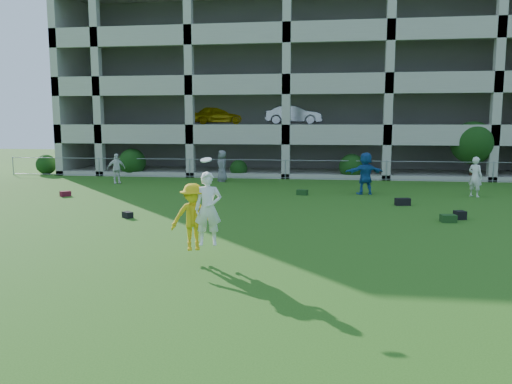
# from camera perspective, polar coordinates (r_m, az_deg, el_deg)

# --- Properties ---
(ground) EXTENTS (100.00, 100.00, 0.00)m
(ground) POSITION_cam_1_polar(r_m,az_deg,el_deg) (11.97, -4.20, -8.58)
(ground) COLOR #235114
(ground) RESTS_ON ground
(bystander_b) EXTENTS (1.06, 0.87, 1.69)m
(bystander_b) POSITION_cam_1_polar(r_m,az_deg,el_deg) (29.24, -15.68, 2.60)
(bystander_b) COLOR white
(bystander_b) RESTS_ON ground
(bystander_c) EXTENTS (0.92, 1.06, 1.83)m
(bystander_c) POSITION_cam_1_polar(r_m,az_deg,el_deg) (29.14, -3.89, 2.99)
(bystander_c) COLOR slate
(bystander_c) RESTS_ON ground
(bystander_d) EXTENTS (1.97, 1.12, 2.02)m
(bystander_d) POSITION_cam_1_polar(r_m,az_deg,el_deg) (24.40, 12.39, 2.11)
(bystander_d) COLOR #21549A
(bystander_d) RESTS_ON ground
(bystander_e) EXTENTS (0.79, 0.80, 1.86)m
(bystander_e) POSITION_cam_1_polar(r_m,az_deg,el_deg) (25.14, 23.77, 1.60)
(bystander_e) COLOR silver
(bystander_e) RESTS_ON ground
(bag_black_b) EXTENTS (0.47, 0.44, 0.22)m
(bag_black_b) POSITION_cam_1_polar(r_m,az_deg,el_deg) (18.57, -14.46, -2.54)
(bag_black_b) COLOR black
(bag_black_b) RESTS_ON ground
(bag_green_c) EXTENTS (0.54, 0.41, 0.26)m
(bag_green_c) POSITION_cam_1_polar(r_m,az_deg,el_deg) (18.43, 21.12, -2.83)
(bag_green_c) COLOR #173814
(bag_green_c) RESTS_ON ground
(crate_d) EXTENTS (0.43, 0.43, 0.30)m
(crate_d) POSITION_cam_1_polar(r_m,az_deg,el_deg) (19.13, 22.27, -2.46)
(crate_d) COLOR black
(crate_d) RESTS_ON ground
(bag_black_e) EXTENTS (0.65, 0.43, 0.30)m
(bag_black_e) POSITION_cam_1_polar(r_m,az_deg,el_deg) (21.57, 16.41, -1.08)
(bag_black_e) COLOR black
(bag_black_e) RESTS_ON ground
(bag_red_f) EXTENTS (0.50, 0.53, 0.24)m
(bag_red_f) POSITION_cam_1_polar(r_m,az_deg,el_deg) (24.91, -20.95, -0.18)
(bag_red_f) COLOR #510D1C
(bag_red_f) RESTS_ON ground
(bag_green_g) EXTENTS (0.56, 0.41, 0.25)m
(bag_green_g) POSITION_cam_1_polar(r_m,az_deg,el_deg) (23.78, 5.30, -0.04)
(bag_green_g) COLOR #143714
(bag_green_g) RESTS_ON ground
(frisbee_contest) EXTENTS (1.36, 0.94, 2.30)m
(frisbee_contest) POSITION_cam_1_polar(r_m,az_deg,el_deg) (12.22, -6.68, -2.55)
(frisbee_contest) COLOR yellow
(frisbee_contest) RESTS_ON ground
(parking_garage) EXTENTS (30.00, 14.00, 12.00)m
(parking_garage) POSITION_cam_1_polar(r_m,az_deg,el_deg) (39.08, 4.49, 11.71)
(parking_garage) COLOR #9E998C
(parking_garage) RESTS_ON ground
(fence) EXTENTS (36.06, 0.06, 1.20)m
(fence) POSITION_cam_1_polar(r_m,az_deg,el_deg) (30.44, 3.38, 2.63)
(fence) COLOR gray
(fence) RESTS_ON ground
(shrub_row) EXTENTS (34.38, 2.52, 3.50)m
(shrub_row) POSITION_cam_1_polar(r_m,az_deg,el_deg) (31.05, 11.99, 4.24)
(shrub_row) COLOR #163D11
(shrub_row) RESTS_ON ground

